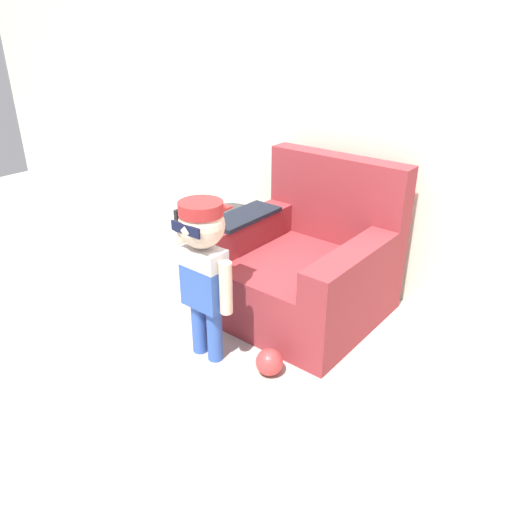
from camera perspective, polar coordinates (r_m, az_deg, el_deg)
ground_plane at (r=3.50m, az=6.06°, el=-7.11°), size 10.00×10.00×0.00m
wall_back at (r=3.59m, az=13.29°, el=15.60°), size 10.00×0.05×2.60m
armchair at (r=3.45m, az=5.56°, el=-1.20°), size 1.07×1.03×1.04m
person_child at (r=2.82m, az=-6.02°, el=-0.22°), size 0.41×0.31×1.00m
side_table at (r=4.06m, az=-2.88°, el=2.66°), size 0.32×0.32×0.51m
toy_ball at (r=2.96m, az=1.53°, el=-12.03°), size 0.16×0.16×0.16m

